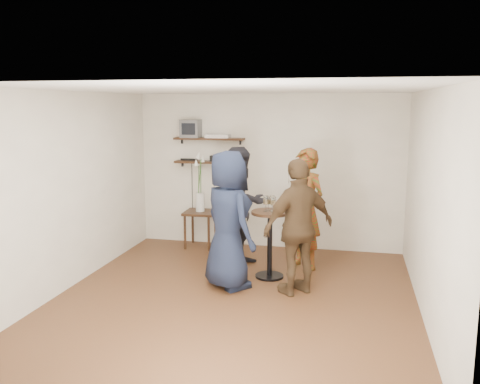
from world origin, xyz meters
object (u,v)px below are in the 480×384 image
radio (217,158)px  person_dark (241,207)px  drinks_table (270,235)px  crt_monitor (191,129)px  dvd_deck (218,136)px  person_brown (299,227)px  person_plaid (305,209)px  person_navy (228,220)px  side_table (200,217)px

radio → person_dark: 1.34m
radio → drinks_table: 2.07m
crt_monitor → radio: (0.44, 0.00, -0.50)m
dvd_deck → person_brown: dvd_deck is taller
radio → person_plaid: size_ratio=0.12×
person_dark → drinks_table: bearing=-90.0°
radio → person_navy: person_navy is taller
drinks_table → person_navy: (-0.48, -0.50, 0.30)m
radio → drinks_table: (1.17, -1.46, -0.90)m
crt_monitor → side_table: crt_monitor is taller
dvd_deck → person_navy: dvd_deck is taller
drinks_table → crt_monitor: bearing=137.9°
dvd_deck → person_brown: bearing=-51.0°
crt_monitor → person_brown: size_ratio=0.18×
person_dark → person_navy: (0.04, -0.96, 0.02)m
person_navy → crt_monitor: bearing=-16.2°
side_table → person_plaid: person_plaid is taller
side_table → person_navy: person_navy is taller
side_table → person_dark: (0.90, -0.82, 0.38)m
dvd_deck → person_navy: (0.66, -1.96, -0.98)m
crt_monitor → radio: 0.67m
radio → person_navy: size_ratio=0.12×
drinks_table → person_plaid: bearing=50.3°
person_plaid → person_navy: bearing=-92.0°
person_plaid → person_brown: 1.05m
person_plaid → side_table: bearing=-162.4°
person_dark → person_navy: size_ratio=0.98×
person_plaid → person_brown: size_ratio=1.02×
drinks_table → person_dark: person_dark is taller
person_plaid → crt_monitor: bearing=-164.6°
drinks_table → person_navy: person_navy is taller
crt_monitor → person_dark: (1.10, -1.00, -1.11)m
person_plaid → person_navy: (-0.92, -1.03, 0.02)m
side_table → person_brown: (1.88, -1.80, 0.36)m
crt_monitor → dvd_deck: crt_monitor is taller
dvd_deck → person_plaid: dvd_deck is taller
dvd_deck → drinks_table: dvd_deck is taller
side_table → radio: bearing=35.1°
side_table → drinks_table: bearing=-42.2°
crt_monitor → person_navy: crt_monitor is taller
person_dark → person_brown: (0.97, -0.98, -0.02)m
drinks_table → person_plaid: (0.44, 0.53, 0.28)m
drinks_table → radio: bearing=128.7°
side_table → person_brown: bearing=-43.8°
drinks_table → person_dark: (-0.51, 0.46, 0.29)m
drinks_table → person_plaid: person_plaid is taller
dvd_deck → person_dark: dvd_deck is taller
dvd_deck → radio: 0.38m
person_dark → person_navy: 0.96m
crt_monitor → drinks_table: bearing=-42.1°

